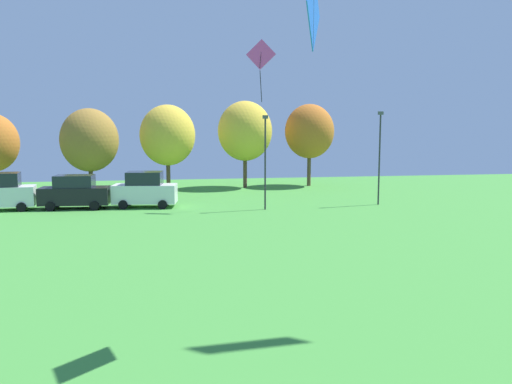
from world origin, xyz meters
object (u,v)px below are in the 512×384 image
treeline_tree_3 (245,131)px  treeline_tree_4 (309,131)px  kite_flying_1 (261,57)px  treeline_tree_2 (168,135)px  kite_flying_3 (313,10)px  light_post_0 (265,157)px  treeline_tree_1 (89,140)px  parked_car_second_from_left (75,192)px  parked_car_leftmost (2,192)px  parked_car_third_from_left (145,190)px  light_post_1 (380,153)px

treeline_tree_3 → treeline_tree_4: (6.26, 0.43, -0.05)m
kite_flying_1 → treeline_tree_2: (-6.38, 11.38, -5.58)m
treeline_tree_2 → kite_flying_1: bearing=-60.7°
kite_flying_3 → treeline_tree_4: size_ratio=0.28×
kite_flying_3 → light_post_0: kite_flying_3 is taller
light_post_0 → treeline_tree_2: bearing=118.3°
light_post_0 → treeline_tree_1: 17.50m
parked_car_second_from_left → treeline_tree_3: 17.73m
parked_car_second_from_left → parked_car_leftmost: bearing=-176.3°
kite_flying_3 → parked_car_third_from_left: size_ratio=0.47×
parked_car_second_from_left → kite_flying_1: bearing=-3.9°
parked_car_second_from_left → treeline_tree_2: (6.51, 9.64, 3.73)m
treeline_tree_1 → treeline_tree_3: treeline_tree_3 is taller
parked_car_third_from_left → light_post_1: 17.16m
kite_flying_3 → treeline_tree_1: (-10.40, 33.55, -4.44)m
light_post_1 → treeline_tree_1: treeline_tree_1 is taller
light_post_0 → treeline_tree_4: bearing=63.5°
light_post_0 → treeline_tree_3: bearing=87.8°
kite_flying_1 → kite_flying_3: size_ratio=1.94×
light_post_1 → treeline_tree_2: size_ratio=0.90×
parked_car_third_from_left → kite_flying_3: bearing=-69.4°
parked_car_leftmost → treeline_tree_1: treeline_tree_1 is taller
kite_flying_1 → treeline_tree_3: bearing=86.8°
light_post_0 → treeline_tree_2: size_ratio=0.86×
parked_car_third_from_left → treeline_tree_4: size_ratio=0.60×
parked_car_second_from_left → treeline_tree_4: 23.07m
parked_car_leftmost → parked_car_second_from_left: (4.81, -0.00, -0.10)m
treeline_tree_1 → treeline_tree_2: treeline_tree_2 is taller
light_post_0 → treeline_tree_3: (0.52, 13.17, 1.59)m
kite_flying_3 → treeline_tree_2: bearing=96.3°
kite_flying_3 → treeline_tree_2: (-3.80, 34.20, -4.06)m
kite_flying_1 → parked_car_third_from_left: (-8.09, 1.66, -9.23)m
parked_car_third_from_left → light_post_0: (8.26, -2.45, 2.41)m
treeline_tree_4 → treeline_tree_1: bearing=-174.0°
light_post_0 → treeline_tree_1: treeline_tree_1 is taller
parked_car_leftmost → light_post_0: size_ratio=0.68×
kite_flying_3 → treeline_tree_3: size_ratio=0.28×
treeline_tree_2 → parked_car_third_from_left: bearing=-99.9°
parked_car_third_from_left → treeline_tree_3: 14.42m
treeline_tree_4 → kite_flying_3: bearing=-105.0°
parked_car_third_from_left → treeline_tree_1: treeline_tree_1 is taller
treeline_tree_2 → treeline_tree_3: bearing=8.1°
kite_flying_1 → treeline_tree_4: bearing=61.6°
parked_car_second_from_left → treeline_tree_3: treeline_tree_3 is taller
treeline_tree_1 → treeline_tree_4: size_ratio=0.93×
kite_flying_3 → parked_car_leftmost: 29.86m
light_post_1 → treeline_tree_4: size_ratio=0.87×
parked_car_second_from_left → treeline_tree_2: bearing=59.7°
treeline_tree_1 → light_post_1: bearing=-26.0°
kite_flying_1 → parked_car_leftmost: bearing=174.4°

